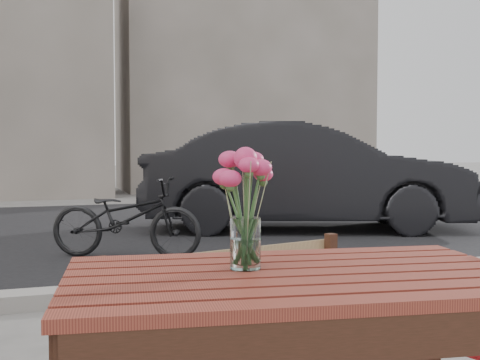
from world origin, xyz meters
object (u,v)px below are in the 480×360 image
at_px(main_vase, 245,193).
at_px(bicycle, 126,218).
at_px(main_table, 295,317).
at_px(parked_car, 306,177).

relative_size(main_vase, bicycle, 0.22).
relative_size(main_table, main_vase, 3.88).
bearing_deg(parked_car, main_vase, 172.62).
distance_m(main_table, parked_car, 6.88).
bearing_deg(main_table, main_vase, 150.02).
bearing_deg(bicycle, main_table, -154.83).
bearing_deg(main_vase, parked_car, 63.71).
bearing_deg(parked_car, bicycle, 136.74).
bearing_deg(main_vase, bicycle, 86.49).
bearing_deg(main_table, bicycle, 95.76).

